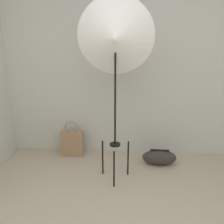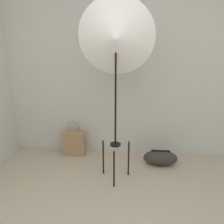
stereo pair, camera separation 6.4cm
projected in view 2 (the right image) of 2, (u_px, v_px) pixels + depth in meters
name	position (u px, v px, depth m)	size (l,w,h in m)	color
wall_back	(119.00, 65.00, 3.60)	(8.00, 0.05, 2.60)	beige
photo_umbrella	(116.00, 39.00, 2.75)	(0.85, 0.34, 2.12)	black
tote_bag	(74.00, 143.00, 3.82)	(0.32, 0.14, 0.53)	#9E7A56
duffel_bag	(160.00, 158.00, 3.55)	(0.46, 0.21, 0.22)	#332D28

